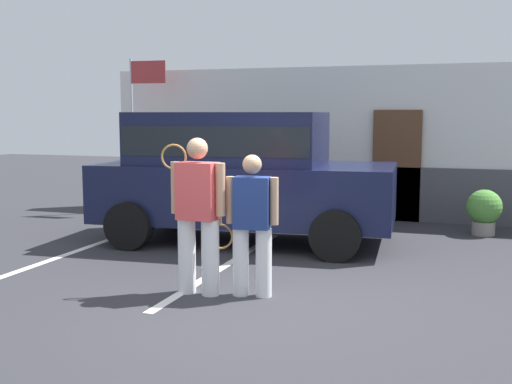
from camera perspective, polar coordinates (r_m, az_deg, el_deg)
ground_plane at (r=6.90m, az=0.11°, el=-10.01°), size 40.00×40.00×0.00m
parking_stripe_0 at (r=9.71m, az=-16.19°, el=-5.24°), size 0.12×4.40×0.01m
parking_stripe_1 at (r=8.57m, az=-2.68°, el=-6.59°), size 0.12×4.40×0.01m
house_frontage at (r=12.50m, az=9.12°, el=4.02°), size 10.29×0.40×2.94m
parked_suv at (r=9.93m, az=-1.58°, el=1.98°), size 4.74×2.46×2.05m
tennis_player_man at (r=7.08m, az=-5.28°, el=-1.92°), size 0.79×0.28×1.77m
tennis_player_woman at (r=6.98m, az=-0.40°, el=-2.89°), size 0.86×0.30×1.58m
potted_plant_by_porch at (r=11.25m, az=19.91°, el=-1.53°), size 0.58×0.58×0.77m
flag_pole at (r=13.24m, az=-10.46°, el=7.58°), size 0.80×0.06×3.14m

